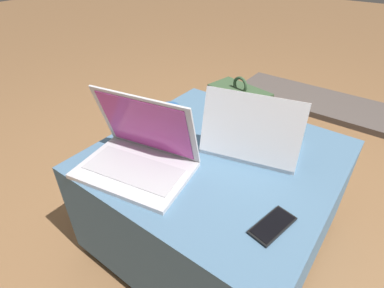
{
  "coord_description": "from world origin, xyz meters",
  "views": [
    {
      "loc": [
        0.46,
        -0.78,
        1.14
      ],
      "look_at": [
        -0.05,
        -0.1,
        0.55
      ],
      "focal_mm": 28.0,
      "sensor_mm": 36.0,
      "label": 1
    }
  ],
  "objects_px": {
    "backpack": "(237,129)",
    "laptop_near": "(139,154)",
    "coffee_mug": "(170,118)",
    "laptop_far": "(252,139)",
    "cell_phone": "(273,225)"
  },
  "relations": [
    {
      "from": "backpack",
      "to": "laptop_near",
      "type": "bearing_deg",
      "value": 103.74
    },
    {
      "from": "laptop_near",
      "to": "coffee_mug",
      "type": "height_order",
      "value": "laptop_near"
    },
    {
      "from": "backpack",
      "to": "laptop_far",
      "type": "bearing_deg",
      "value": 134.24
    },
    {
      "from": "cell_phone",
      "to": "laptop_near",
      "type": "bearing_deg",
      "value": 15.35
    },
    {
      "from": "laptop_far",
      "to": "coffee_mug",
      "type": "xyz_separation_m",
      "value": [
        -0.34,
        -0.06,
        0.0
      ]
    },
    {
      "from": "laptop_far",
      "to": "coffee_mug",
      "type": "relative_size",
      "value": 3.14
    },
    {
      "from": "backpack",
      "to": "coffee_mug",
      "type": "bearing_deg",
      "value": 96.14
    },
    {
      "from": "laptop_far",
      "to": "coffee_mug",
      "type": "distance_m",
      "value": 0.35
    },
    {
      "from": "laptop_near",
      "to": "coffee_mug",
      "type": "bearing_deg",
      "value": 96.03
    },
    {
      "from": "laptop_near",
      "to": "coffee_mug",
      "type": "distance_m",
      "value": 0.27
    },
    {
      "from": "cell_phone",
      "to": "coffee_mug",
      "type": "relative_size",
      "value": 1.25
    },
    {
      "from": "laptop_near",
      "to": "cell_phone",
      "type": "bearing_deg",
      "value": -7.03
    },
    {
      "from": "laptop_near",
      "to": "laptop_far",
      "type": "bearing_deg",
      "value": 39.78
    },
    {
      "from": "cell_phone",
      "to": "coffee_mug",
      "type": "xyz_separation_m",
      "value": [
        -0.56,
        0.23,
        0.05
      ]
    },
    {
      "from": "cell_phone",
      "to": "backpack",
      "type": "relative_size",
      "value": 0.28
    }
  ]
}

